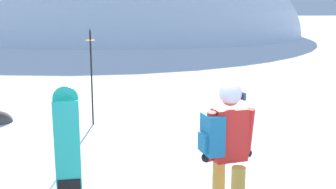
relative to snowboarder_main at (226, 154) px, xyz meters
name	(u,v)px	position (x,y,z in m)	size (l,w,h in m)	color
ridge_peak_main	(129,36)	(2.83, 36.91, -0.92)	(32.09, 28.88, 17.21)	white
snowboarder_main	(226,154)	(0.00, 0.00, 0.00)	(0.64, 1.83, 1.71)	#D11E5B
spare_snowboard	(68,159)	(-1.71, 0.38, -0.08)	(0.28, 0.17, 1.66)	#23B7A3
piste_marker_near	(91,71)	(-1.34, 4.99, 0.27)	(0.20, 0.20, 2.09)	black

